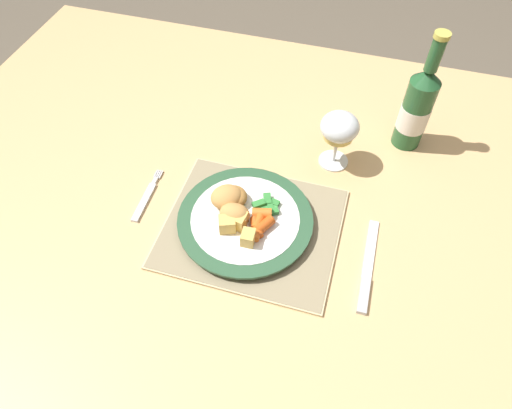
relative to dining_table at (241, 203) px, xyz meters
name	(u,v)px	position (x,y,z in m)	size (l,w,h in m)	color
ground_plane	(246,324)	(0.00, 0.00, -0.67)	(6.00, 6.00, 0.00)	brown
dining_table	(241,203)	(0.00, 0.00, 0.00)	(1.47, 1.07, 0.74)	tan
placemat	(252,228)	(0.06, -0.11, 0.08)	(0.34, 0.29, 0.01)	#CCB789
dinner_plate	(245,220)	(0.04, -0.10, 0.09)	(0.26, 0.26, 0.02)	white
breaded_croquettes	(231,202)	(0.01, -0.09, 0.12)	(0.10, 0.10, 0.04)	#B77F3D
green_beans_pile	(268,206)	(0.08, -0.07, 0.11)	(0.06, 0.06, 0.02)	#338438
glazed_carrots	(260,223)	(0.08, -0.12, 0.11)	(0.05, 0.08, 0.02)	#CC5119
fork	(146,198)	(-0.17, -0.10, 0.08)	(0.02, 0.14, 0.01)	silver
table_knife	(367,273)	(0.29, -0.15, 0.08)	(0.02, 0.20, 0.01)	silver
wine_glass	(339,129)	(0.18, 0.11, 0.17)	(0.08, 0.08, 0.13)	silver
bottle	(417,108)	(0.32, 0.22, 0.17)	(0.06, 0.06, 0.27)	#23562D
roast_potatoes	(238,225)	(0.04, -0.14, 0.11)	(0.08, 0.06, 0.03)	#DBB256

